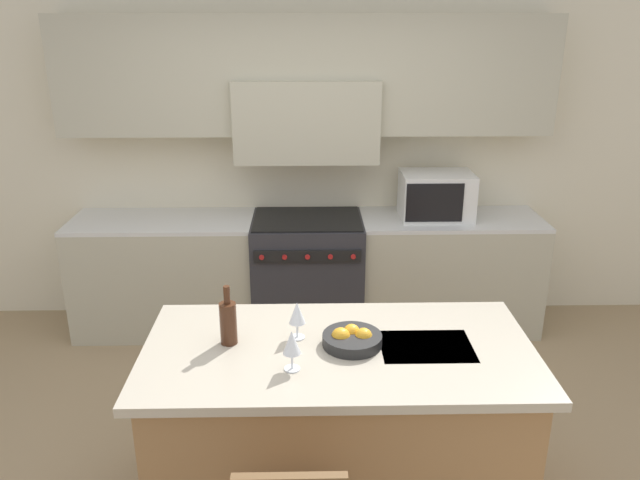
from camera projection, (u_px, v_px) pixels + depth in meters
ground_plane at (309, 476)px, 3.43m from camera, size 10.00×10.00×0.00m
back_cabinetry at (307, 124)px, 4.79m from camera, size 10.00×0.46×2.70m
back_counter at (308, 273)px, 4.95m from camera, size 3.63×0.62×0.92m
range_stove at (308, 274)px, 4.92m from camera, size 0.85×0.70×0.92m
microwave at (436, 196)px, 4.75m from camera, size 0.54×0.39×0.35m
kitchen_island at (338, 425)px, 3.13m from camera, size 1.87×0.95×0.90m
wine_bottle at (229, 322)px, 2.98m from camera, size 0.08×0.08×0.30m
wine_glass_near at (292, 343)px, 2.75m from camera, size 0.08×0.08×0.19m
wine_glass_far at (297, 314)px, 3.02m from camera, size 0.08×0.08×0.19m
fruit_bowl at (352, 339)px, 2.99m from camera, size 0.29×0.29×0.09m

